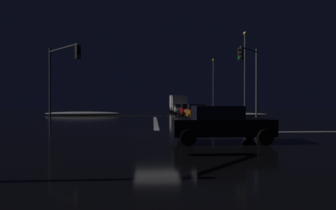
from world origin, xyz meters
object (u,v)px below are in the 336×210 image
at_px(streetlamp_right_near, 245,69).
at_px(streetlamp_right_far, 213,82).
at_px(sedan_red, 188,110).
at_px(sedan_silver, 181,109).
at_px(traffic_signal_nw, 61,69).
at_px(sedan_black_crossing, 220,124).
at_px(sedan_orange, 196,112).
at_px(traffic_signal_ne, 250,71).
at_px(box_truck, 178,103).

relative_size(streetlamp_right_near, streetlamp_right_far, 1.05).
distance_m(sedan_red, sedan_silver, 6.69).
distance_m(traffic_signal_nw, streetlamp_right_far, 29.05).
relative_size(sedan_black_crossing, streetlamp_right_far, 0.46).
height_order(sedan_orange, traffic_signal_nw, traffic_signal_nw).
distance_m(traffic_signal_ne, streetlamp_right_near, 6.44).
relative_size(sedan_black_crossing, traffic_signal_nw, 0.66).
relative_size(sedan_black_crossing, traffic_signal_ne, 0.64).
distance_m(box_truck, sedan_black_crossing, 36.00).
xyz_separation_m(sedan_orange, box_truck, (-0.07, 19.90, 0.91)).
bearing_deg(traffic_signal_ne, sedan_red, 113.12).
bearing_deg(streetlamp_right_far, streetlamp_right_near, -90.00).
height_order(sedan_orange, traffic_signal_ne, traffic_signal_ne).
bearing_deg(traffic_signal_nw, sedan_silver, 55.15).
bearing_deg(box_truck, streetlamp_right_near, -70.84).
relative_size(sedan_silver, box_truck, 0.52).
xyz_separation_m(sedan_red, sedan_silver, (-0.25, 6.68, 0.00)).
height_order(sedan_red, box_truck, box_truck).
bearing_deg(sedan_black_crossing, streetlamp_right_near, 68.01).
bearing_deg(sedan_orange, streetlamp_right_far, 72.12).
xyz_separation_m(sedan_black_crossing, traffic_signal_ne, (5.86, 12.43, 3.79)).
relative_size(sedan_red, streetlamp_right_far, 0.46).
height_order(sedan_orange, sedan_red, same).
relative_size(box_truck, traffic_signal_ne, 1.22).
relative_size(sedan_silver, traffic_signal_ne, 0.64).
xyz_separation_m(traffic_signal_nw, streetlamp_right_far, (18.22, 22.62, 0.77)).
height_order(sedan_silver, streetlamp_right_near, streetlamp_right_near).
bearing_deg(streetlamp_right_near, sedan_orange, -157.22).
relative_size(traffic_signal_nw, traffic_signal_ne, 0.98).
bearing_deg(box_truck, sedan_silver, -91.36).
relative_size(sedan_orange, traffic_signal_nw, 0.66).
xyz_separation_m(sedan_orange, sedan_silver, (-0.23, 13.15, 0.00)).
xyz_separation_m(sedan_red, sedan_black_crossing, (-1.54, -22.53, 0.00)).
relative_size(sedan_orange, streetlamp_right_near, 0.44).
bearing_deg(sedan_silver, sedan_red, -87.89).
distance_m(sedan_orange, streetlamp_right_near, 8.06).
relative_size(traffic_signal_ne, streetlamp_right_far, 0.73).
bearing_deg(traffic_signal_ne, box_truck, 100.59).
bearing_deg(sedan_red, traffic_signal_nw, -139.22).
xyz_separation_m(sedan_orange, streetlamp_right_near, (5.97, 2.51, 4.79)).
height_order(sedan_red, sedan_black_crossing, same).
bearing_deg(sedan_silver, traffic_signal_nw, -124.85).
distance_m(sedan_red, sedan_black_crossing, 22.58).
distance_m(traffic_signal_nw, streetlamp_right_near, 19.41).
bearing_deg(traffic_signal_nw, streetlamp_right_near, 19.96).
distance_m(sedan_orange, sedan_red, 6.47).
xyz_separation_m(sedan_silver, streetlamp_right_far, (6.20, 5.36, 4.55)).
height_order(sedan_silver, traffic_signal_ne, traffic_signal_ne).
bearing_deg(sedan_black_crossing, box_truck, 87.68).
distance_m(streetlamp_right_near, streetlamp_right_far, 16.00).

